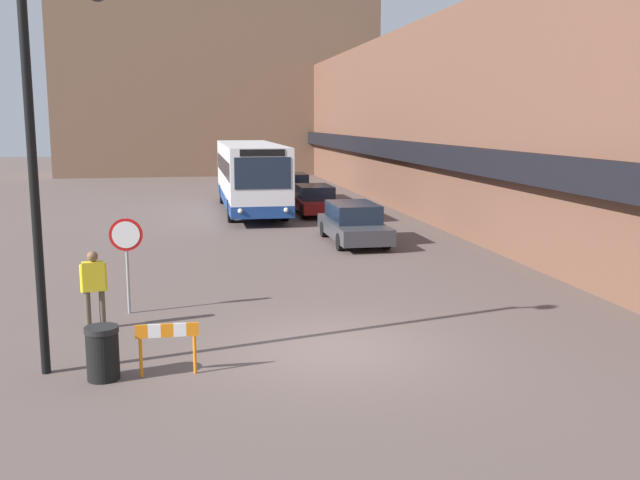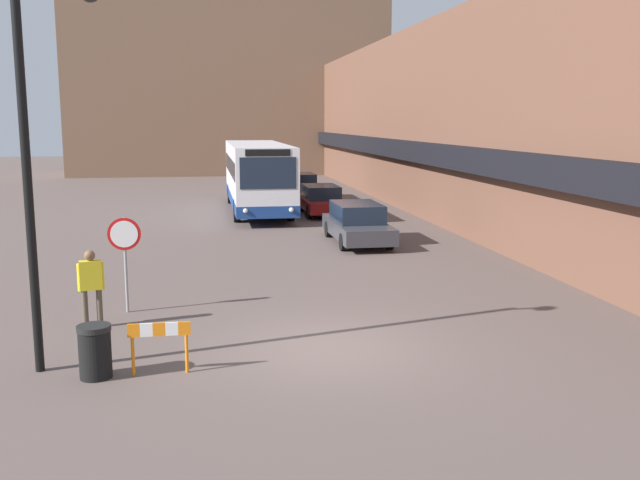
% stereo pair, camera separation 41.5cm
% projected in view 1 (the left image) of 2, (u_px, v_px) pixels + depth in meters
% --- Properties ---
extents(ground_plane, '(160.00, 160.00, 0.00)m').
position_uv_depth(ground_plane, '(334.00, 348.00, 14.14)').
color(ground_plane, brown).
extents(building_row_right, '(5.50, 60.00, 8.84)m').
position_uv_depth(building_row_right, '(425.00, 121.00, 38.48)').
color(building_row_right, brown).
rests_on(building_row_right, ground_plane).
extents(building_backdrop_far, '(26.00, 8.00, 15.50)m').
position_uv_depth(building_backdrop_far, '(218.00, 80.00, 59.83)').
color(building_backdrop_far, brown).
rests_on(building_backdrop_far, ground_plane).
extents(city_bus, '(2.68, 11.97, 3.33)m').
position_uv_depth(city_bus, '(250.00, 175.00, 35.01)').
color(city_bus, silver).
rests_on(city_bus, ground_plane).
extents(parked_car_front, '(1.86, 4.84, 1.46)m').
position_uv_depth(parked_car_front, '(353.00, 223.00, 26.22)').
color(parked_car_front, '#38383D').
rests_on(parked_car_front, ground_plane).
extents(parked_car_middle, '(1.82, 4.71, 1.39)m').
position_uv_depth(parked_car_middle, '(315.00, 200.00, 34.13)').
color(parked_car_middle, maroon).
rests_on(parked_car_middle, ground_plane).
extents(parked_car_back, '(1.80, 4.29, 1.44)m').
position_uv_depth(parked_car_back, '(293.00, 186.00, 41.08)').
color(parked_car_back, black).
rests_on(parked_car_back, ground_plane).
extents(stop_sign, '(0.76, 0.08, 2.25)m').
position_uv_depth(stop_sign, '(126.00, 245.00, 16.42)').
color(stop_sign, gray).
rests_on(stop_sign, ground_plane).
extents(street_lamp, '(1.46, 0.36, 6.90)m').
position_uv_depth(street_lamp, '(47.00, 134.00, 12.10)').
color(street_lamp, black).
rests_on(street_lamp, ground_plane).
extents(pedestrian, '(0.55, 0.28, 1.72)m').
position_uv_depth(pedestrian, '(94.00, 282.00, 15.28)').
color(pedestrian, brown).
rests_on(pedestrian, ground_plane).
extents(trash_bin, '(0.59, 0.59, 0.95)m').
position_uv_depth(trash_bin, '(103.00, 353.00, 12.37)').
color(trash_bin, black).
rests_on(trash_bin, ground_plane).
extents(construction_barricade, '(1.10, 0.06, 0.94)m').
position_uv_depth(construction_barricade, '(167.00, 339.00, 12.55)').
color(construction_barricade, orange).
rests_on(construction_barricade, ground_plane).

